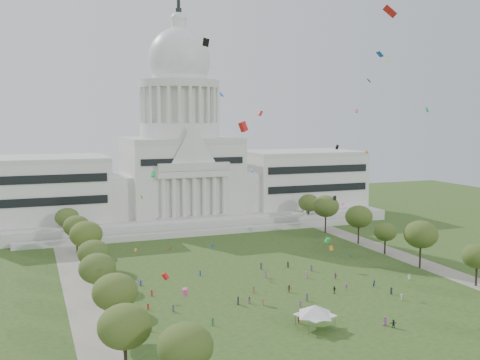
% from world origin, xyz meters
% --- Properties ---
extents(ground, '(400.00, 400.00, 0.00)m').
position_xyz_m(ground, '(0.00, 0.00, 0.00)').
color(ground, '#2E491A').
rests_on(ground, ground).
extents(capitol, '(160.00, 64.50, 91.30)m').
position_xyz_m(capitol, '(0.00, 113.59, 22.30)').
color(capitol, beige).
rests_on(capitol, ground).
extents(path_left, '(8.00, 160.00, 0.04)m').
position_xyz_m(path_left, '(-48.00, 30.00, 0.02)').
color(path_left, gray).
rests_on(path_left, ground).
extents(path_right, '(8.00, 160.00, 0.04)m').
position_xyz_m(path_right, '(48.00, 30.00, 0.02)').
color(path_right, gray).
rests_on(path_right, ground).
extents(row_tree_l_0, '(8.85, 8.85, 12.59)m').
position_xyz_m(row_tree_l_0, '(-45.26, -21.68, 8.95)').
color(row_tree_l_0, black).
rests_on(row_tree_l_0, ground).
extents(row_tree_l_1, '(8.86, 8.86, 12.59)m').
position_xyz_m(row_tree_l_1, '(-44.07, -2.96, 8.95)').
color(row_tree_l_1, black).
rests_on(row_tree_l_1, ground).
extents(row_tree_r_1, '(7.58, 7.58, 10.78)m').
position_xyz_m(row_tree_r_1, '(46.22, -1.75, 7.66)').
color(row_tree_r_1, black).
rests_on(row_tree_r_1, ground).
extents(row_tree_l_2, '(8.42, 8.42, 11.97)m').
position_xyz_m(row_tree_l_2, '(-45.04, 17.30, 8.51)').
color(row_tree_l_2, black).
rests_on(row_tree_l_2, ground).
extents(row_tree_r_2, '(9.55, 9.55, 13.58)m').
position_xyz_m(row_tree_r_2, '(44.17, 17.44, 9.66)').
color(row_tree_r_2, black).
rests_on(row_tree_r_2, ground).
extents(row_tree_l_3, '(8.12, 8.12, 11.55)m').
position_xyz_m(row_tree_l_3, '(-44.09, 33.92, 8.21)').
color(row_tree_l_3, black).
rests_on(row_tree_l_3, ground).
extents(row_tree_r_3, '(7.01, 7.01, 9.98)m').
position_xyz_m(row_tree_r_3, '(44.40, 34.48, 7.08)').
color(row_tree_r_3, black).
rests_on(row_tree_r_3, ground).
extents(row_tree_l_4, '(9.29, 9.29, 13.21)m').
position_xyz_m(row_tree_l_4, '(-44.08, 52.42, 9.39)').
color(row_tree_l_4, black).
rests_on(row_tree_l_4, ground).
extents(row_tree_r_4, '(9.19, 9.19, 13.06)m').
position_xyz_m(row_tree_r_4, '(44.76, 50.04, 9.29)').
color(row_tree_r_4, black).
rests_on(row_tree_r_4, ground).
extents(row_tree_l_5, '(8.33, 8.33, 11.85)m').
position_xyz_m(row_tree_l_5, '(-45.22, 71.01, 8.42)').
color(row_tree_l_5, black).
rests_on(row_tree_l_5, ground).
extents(row_tree_r_5, '(9.82, 9.82, 13.96)m').
position_xyz_m(row_tree_r_5, '(43.49, 70.19, 9.93)').
color(row_tree_r_5, black).
rests_on(row_tree_r_5, ground).
extents(row_tree_l_6, '(8.19, 8.19, 11.64)m').
position_xyz_m(row_tree_l_6, '(-46.87, 89.14, 8.27)').
color(row_tree_l_6, black).
rests_on(row_tree_l_6, ground).
extents(row_tree_r_6, '(8.42, 8.42, 11.97)m').
position_xyz_m(row_tree_r_6, '(45.96, 88.13, 8.51)').
color(row_tree_r_6, black).
rests_on(row_tree_r_6, ground).
extents(near_tree_0, '(8.47, 8.47, 12.04)m').
position_xyz_m(near_tree_0, '(-38.00, -32.00, 8.56)').
color(near_tree_0, black).
rests_on(near_tree_0, ground).
extents(event_tent, '(11.12, 11.12, 4.94)m').
position_xyz_m(event_tent, '(-5.75, -12.73, 3.83)').
color(event_tent, '#4C4C4C').
rests_on(event_tent, ground).
extents(person_0, '(0.91, 0.86, 1.57)m').
position_xyz_m(person_0, '(33.95, 8.87, 0.79)').
color(person_0, silver).
rests_on(person_0, ground).
extents(person_2, '(0.96, 0.76, 1.71)m').
position_xyz_m(person_2, '(21.63, 6.63, 0.86)').
color(person_2, navy).
rests_on(person_2, ground).
extents(person_3, '(1.01, 1.25, 1.71)m').
position_xyz_m(person_3, '(13.74, 7.07, 0.86)').
color(person_3, '#994C8C').
rests_on(person_3, ground).
extents(person_4, '(1.00, 1.25, 1.87)m').
position_xyz_m(person_4, '(9.49, 5.61, 0.94)').
color(person_4, '#26262B').
rests_on(person_4, ground).
extents(person_5, '(1.81, 1.32, 1.82)m').
position_xyz_m(person_5, '(-0.38, 10.41, 0.91)').
color(person_5, olive).
rests_on(person_5, ground).
extents(person_6, '(0.85, 1.08, 1.96)m').
position_xyz_m(person_6, '(8.39, -16.52, 0.98)').
color(person_6, '#994C8C').
rests_on(person_6, ground).
extents(person_7, '(0.79, 0.83, 1.83)m').
position_xyz_m(person_7, '(-7.63, -9.13, 0.91)').
color(person_7, '#B21E1E').
rests_on(person_7, ground).
extents(person_8, '(0.94, 0.87, 1.65)m').
position_xyz_m(person_8, '(-12.52, 6.14, 0.83)').
color(person_8, '#994C8C').
rests_on(person_8, ground).
extents(person_9, '(0.85, 1.04, 1.43)m').
position_xyz_m(person_9, '(21.76, -4.15, 0.72)').
color(person_9, silver).
rests_on(person_9, ground).
extents(person_10, '(0.78, 1.12, 1.73)m').
position_xyz_m(person_10, '(16.10, 16.28, 0.87)').
color(person_10, '#994C8C').
rests_on(person_10, ground).
extents(person_11, '(1.71, 1.00, 1.73)m').
position_xyz_m(person_11, '(9.23, -18.24, 0.86)').
color(person_11, '#26262B').
rests_on(person_11, ground).
extents(distant_crowd, '(64.58, 36.70, 1.92)m').
position_xyz_m(distant_crowd, '(-12.44, 15.16, 0.85)').
color(distant_crowd, navy).
rests_on(distant_crowd, ground).
extents(kite_swarm, '(86.36, 95.45, 59.94)m').
position_xyz_m(kite_swarm, '(0.05, 9.09, 28.22)').
color(kite_swarm, orange).
rests_on(kite_swarm, ground).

